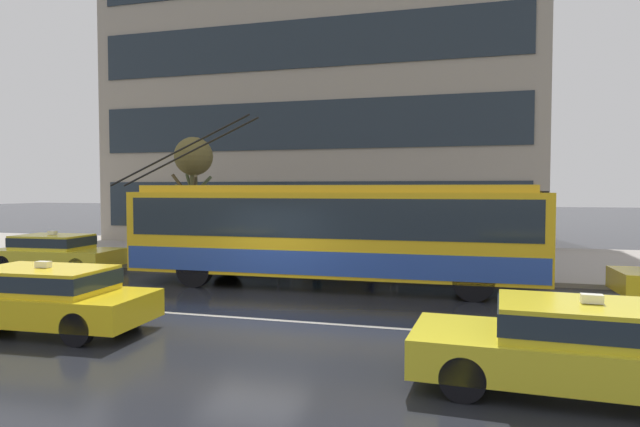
{
  "coord_description": "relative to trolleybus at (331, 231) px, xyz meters",
  "views": [
    {
      "loc": [
        5.19,
        -12.22,
        2.83
      ],
      "look_at": [
        0.66,
        3.73,
        2.09
      ],
      "focal_mm": 30.87,
      "sensor_mm": 36.0,
      "label": 1
    }
  ],
  "objects": [
    {
      "name": "taxi_oncoming_near",
      "position": [
        -4.36,
        -6.37,
        -0.91
      ],
      "size": [
        4.74,
        2.03,
        1.39
      ],
      "color": "yellow",
      "rests_on": "ground_plane"
    },
    {
      "name": "pedestrian_at_shelter",
      "position": [
        0.45,
        3.45,
        0.19
      ],
      "size": [
        1.56,
        1.56,
        2.03
      ],
      "color": "navy",
      "rests_on": "sidewalk_slab"
    },
    {
      "name": "ground_plane",
      "position": [
        -1.17,
        -3.09,
        -1.62
      ],
      "size": [
        160.0,
        160.0,
        0.0
      ],
      "primitive_type": "plane",
      "color": "black"
    },
    {
      "name": "street_tree_bare",
      "position": [
        -6.75,
        4.27,
        2.3
      ],
      "size": [
        1.74,
        1.94,
        4.74
      ],
      "color": "#4D4B2A",
      "rests_on": "sidewalk_slab"
    },
    {
      "name": "taxi_oncoming_far",
      "position": [
        5.45,
        -7.13,
        -0.91
      ],
      "size": [
        4.53,
        1.97,
        1.39
      ],
      "color": "yellow",
      "rests_on": "ground_plane"
    },
    {
      "name": "office_tower_corner_left",
      "position": [
        -3.95,
        16.56,
        9.83
      ],
      "size": [
        22.12,
        15.16,
        22.88
      ],
      "color": "gray",
      "rests_on": "ground_plane"
    },
    {
      "name": "trolleybus",
      "position": [
        0.0,
        0.0,
        0.0
      ],
      "size": [
        12.94,
        2.75,
        5.03
      ],
      "color": "yellow",
      "rests_on": "ground_plane"
    },
    {
      "name": "taxi_queued_behind_bus",
      "position": [
        -9.75,
        0.15,
        -0.92
      ],
      "size": [
        4.32,
        2.08,
        1.39
      ],
      "color": "yellow",
      "rests_on": "ground_plane"
    },
    {
      "name": "sidewalk_slab",
      "position": [
        -1.17,
        6.6,
        -1.55
      ],
      "size": [
        80.0,
        10.0,
        0.14
      ],
      "primitive_type": "cube",
      "color": "gray",
      "rests_on": "ground_plane"
    },
    {
      "name": "bus_shelter",
      "position": [
        -0.59,
        3.4,
        0.47
      ],
      "size": [
        4.18,
        1.76,
        2.58
      ],
      "color": "gray",
      "rests_on": "sidewalk_slab"
    },
    {
      "name": "crosswalk_stripe_edge_near",
      "position": [
        7.18,
        -1.74,
        -1.61
      ],
      "size": [
        0.44,
        4.4,
        0.01
      ],
      "primitive_type": "cube",
      "color": "beige",
      "rests_on": "ground_plane"
    },
    {
      "name": "lane_centre_line",
      "position": [
        -1.17,
        -4.29,
        -1.61
      ],
      "size": [
        72.0,
        0.14,
        0.01
      ],
      "primitive_type": "cube",
      "color": "silver",
      "rests_on": "ground_plane"
    },
    {
      "name": "pedestrian_approaching_curb",
      "position": [
        -1.15,
        2.8,
        0.09
      ],
      "size": [
        1.3,
        1.3,
        2.01
      ],
      "color": "navy",
      "rests_on": "sidewalk_slab"
    }
  ]
}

